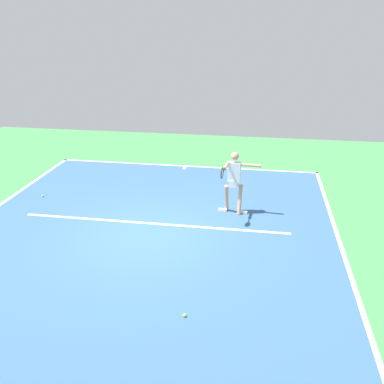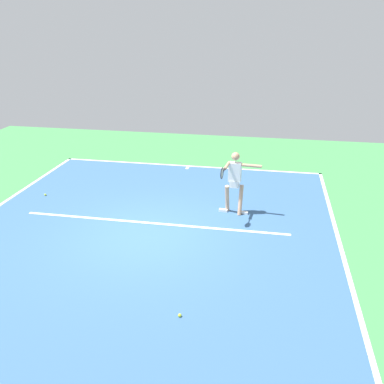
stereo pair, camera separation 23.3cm
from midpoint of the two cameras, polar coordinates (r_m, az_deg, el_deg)
ground_plane at (r=10.76m, az=-6.78°, el=-5.87°), size 20.58×20.58×0.00m
court_surface at (r=10.75m, az=-6.78°, el=-5.86°), size 9.58×11.29×0.00m
court_line_baseline_near at (r=15.77m, az=-1.30°, el=3.52°), size 9.58×0.10×0.01m
court_line_sideline_left at (r=10.57m, az=19.01°, el=-7.52°), size 0.10×11.29×0.01m
court_line_service at (r=11.35m, az=-5.84°, el=-4.25°), size 7.18×0.10×0.01m
court_line_centre_mark at (r=15.59m, az=-1.44°, el=3.29°), size 0.10×0.30×0.01m
tennis_player at (r=11.57m, az=5.09°, el=1.79°), size 1.13×1.20×1.77m
tennis_ball_near_service_line at (r=8.02m, az=-1.87°, el=-16.26°), size 0.07×0.07×0.07m
tennis_ball_centre_court at (r=13.78m, az=-19.88°, el=-0.51°), size 0.07×0.07×0.07m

